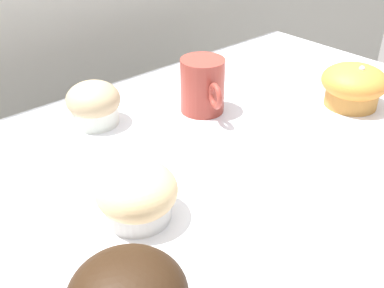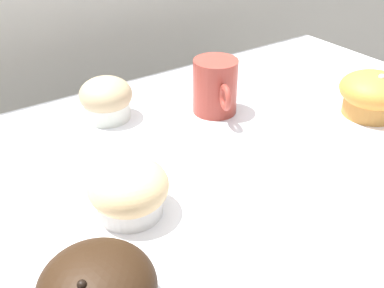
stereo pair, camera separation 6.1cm
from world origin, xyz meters
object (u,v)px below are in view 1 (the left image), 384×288
(muffin_front_center, at_px, (137,194))
(muffin_back_left, at_px, (94,104))
(muffin_back_right, at_px, (354,85))
(coffee_cup, at_px, (203,85))

(muffin_front_center, xyz_separation_m, muffin_back_left, (0.08, 0.24, 0.00))
(muffin_back_left, relative_size, muffin_back_right, 0.78)
(muffin_front_center, distance_m, muffin_back_left, 0.25)
(muffin_back_left, distance_m, muffin_back_right, 0.45)
(muffin_front_center, height_order, muffin_back_right, muffin_back_right)
(muffin_back_right, relative_size, coffee_cup, 1.02)
(muffin_back_left, xyz_separation_m, muffin_back_right, (0.38, -0.24, 0.00))
(muffin_back_left, distance_m, coffee_cup, 0.19)
(muffin_front_center, height_order, coffee_cup, coffee_cup)
(muffin_back_right, height_order, coffee_cup, coffee_cup)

